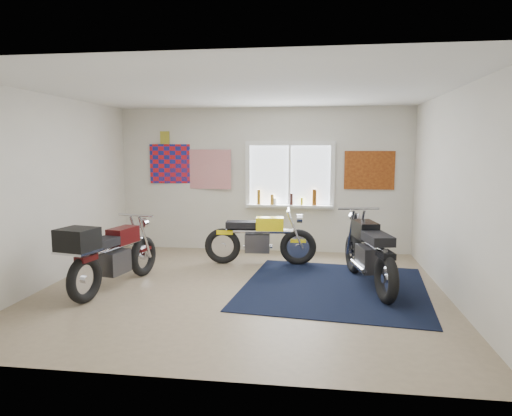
# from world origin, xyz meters

# --- Properties ---
(ground) EXTENTS (5.50, 5.50, 0.00)m
(ground) POSITION_xyz_m (0.00, 0.00, 0.00)
(ground) COLOR #9E896B
(ground) RESTS_ON ground
(room_shell) EXTENTS (5.50, 5.50, 5.50)m
(room_shell) POSITION_xyz_m (0.00, 0.00, 1.64)
(room_shell) COLOR white
(room_shell) RESTS_ON ground
(navy_rug) EXTENTS (2.77, 2.85, 0.01)m
(navy_rug) POSITION_xyz_m (1.27, 0.26, 0.01)
(navy_rug) COLOR black
(navy_rug) RESTS_ON ground
(window_assembly) EXTENTS (1.66, 0.17, 1.26)m
(window_assembly) POSITION_xyz_m (0.50, 2.47, 1.37)
(window_assembly) COLOR white
(window_assembly) RESTS_ON room_shell
(oil_bottles) EXTENTS (1.12, 0.09, 0.30)m
(oil_bottles) POSITION_xyz_m (0.51, 2.40, 1.02)
(oil_bottles) COLOR brown
(oil_bottles) RESTS_ON window_assembly
(flag_display) EXTENTS (1.60, 0.10, 1.17)m
(flag_display) POSITION_xyz_m (-1.90, 2.48, 2.15)
(flag_display) COLOR red
(flag_display) RESTS_ON room_shell
(triumph_poster) EXTENTS (0.90, 0.03, 0.70)m
(triumph_poster) POSITION_xyz_m (1.95, 2.48, 1.55)
(triumph_poster) COLOR #A54C14
(triumph_poster) RESTS_ON room_shell
(yellow_triumph) EXTENTS (1.89, 0.57, 0.95)m
(yellow_triumph) POSITION_xyz_m (0.07, 1.44, 0.42)
(yellow_triumph) COLOR black
(yellow_triumph) RESTS_ON ground
(black_chrome_bike) EXTENTS (0.70, 2.06, 1.07)m
(black_chrome_bike) POSITION_xyz_m (1.75, 0.40, 0.47)
(black_chrome_bike) COLOR black
(black_chrome_bike) RESTS_ON navy_rug
(maroon_tourer) EXTENTS (0.79, 1.94, 0.98)m
(maroon_tourer) POSITION_xyz_m (-1.78, -0.29, 0.51)
(maroon_tourer) COLOR black
(maroon_tourer) RESTS_ON ground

